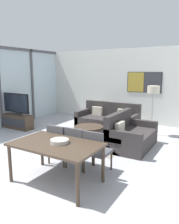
{
  "coord_description": "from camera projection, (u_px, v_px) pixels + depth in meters",
  "views": [
    {
      "loc": [
        3.04,
        -1.82,
        1.99
      ],
      "look_at": [
        0.31,
        2.85,
        0.95
      ],
      "focal_mm": 35.0,
      "sensor_mm": 36.0,
      "label": 1
    }
  ],
  "objects": [
    {
      "name": "wall_back",
      "position": [
        127.0,
        86.0,
        8.39
      ],
      "size": [
        7.88,
        0.09,
        2.8
      ],
      "color": "silver",
      "rests_on": "ground_plane"
    },
    {
      "name": "area_rug",
      "position": [
        89.0,
        139.0,
        6.39
      ],
      "size": [
        2.35,
        2.02,
        0.01
      ],
      "color": "gray",
      "rests_on": "ground_plane"
    },
    {
      "name": "tv_console",
      "position": [
        17.0,
        121.0,
        7.57
      ],
      "size": [
        1.22,
        0.4,
        0.49
      ],
      "color": "#423326",
      "rests_on": "ground_plane"
    },
    {
      "name": "television",
      "position": [
        16.0,
        104.0,
        7.46
      ],
      "size": [
        1.17,
        0.2,
        0.73
      ],
      "color": "#2D2D33",
      "rests_on": "tv_console"
    },
    {
      "name": "sofa_main",
      "position": [
        108.0,
        121.0,
        7.43
      ],
      "size": [
        2.03,
        0.94,
        0.9
      ],
      "color": "#383333",
      "rests_on": "ground_plane"
    },
    {
      "name": "sofa_side",
      "position": [
        129.0,
        136.0,
        5.71
      ],
      "size": [
        0.94,
        1.5,
        0.9
      ],
      "rotation": [
        0.0,
        0.0,
        1.57
      ],
      "color": "#383333",
      "rests_on": "ground_plane"
    },
    {
      "name": "coffee_table",
      "position": [
        89.0,
        129.0,
        6.34
      ],
      "size": [
        0.84,
        0.84,
        0.39
      ],
      "color": "#423326",
      "rests_on": "ground_plane"
    },
    {
      "name": "dining_table",
      "position": [
        56.0,
        147.0,
        3.83
      ],
      "size": [
        1.57,
        0.95,
        0.73
      ],
      "color": "#423326",
      "rests_on": "ground_plane"
    },
    {
      "name": "dining_chair_left",
      "position": [
        59.0,
        142.0,
        4.64
      ],
      "size": [
        0.46,
        0.46,
        0.87
      ],
      "color": "#4C4C51",
      "rests_on": "ground_plane"
    },
    {
      "name": "dining_chair_centre",
      "position": [
        77.0,
        145.0,
        4.43
      ],
      "size": [
        0.46,
        0.46,
        0.87
      ],
      "color": "#4C4C51",
      "rests_on": "ground_plane"
    },
    {
      "name": "dining_chair_right",
      "position": [
        96.0,
        149.0,
        4.2
      ],
      "size": [
        0.46,
        0.46,
        0.87
      ],
      "color": "#4C4C51",
      "rests_on": "ground_plane"
    },
    {
      "name": "fruit_bowl",
      "position": [
        60.0,
        141.0,
        3.83
      ],
      "size": [
        0.33,
        0.33,
        0.07
      ],
      "color": "#B7B2A8",
      "rests_on": "dining_table"
    },
    {
      "name": "floor_lamp",
      "position": [
        153.0,
        93.0,
        6.59
      ],
      "size": [
        0.37,
        0.37,
        1.53
      ],
      "color": "#2D2D33",
      "rests_on": "ground_plane"
    }
  ]
}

